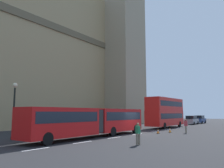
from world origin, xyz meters
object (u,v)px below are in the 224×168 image
street_lamp (14,106)px  articulated_bus (92,120)px  traffic_cone_west (158,131)px  pedestrian_by_kerb (186,125)px  pedestrian_near_cones (138,133)px  double_decker_bus (165,111)px  sedan_lead (192,120)px  sedan_trailing (200,119)px  traffic_cone_middle (170,130)px

street_lamp → articulated_bus: bearing=-37.0°
traffic_cone_west → pedestrian_by_kerb: 3.69m
pedestrian_near_cones → pedestrian_by_kerb: size_ratio=1.00×
double_decker_bus → sedan_lead: size_ratio=2.37×
sedan_trailing → traffic_cone_middle: 28.79m
articulated_bus → sedan_trailing: bearing=-0.3°
sedan_trailing → pedestrian_by_kerb: (-28.12, -5.91, -0.00)m
sedan_trailing → pedestrian_by_kerb: 28.73m
articulated_bus → pedestrian_near_cones: articulated_bus is taller
pedestrian_near_cones → sedan_trailing: bearing=8.9°
traffic_cone_middle → street_lamp: 18.44m
articulated_bus → pedestrian_near_cones: (-2.29, -6.59, -0.83)m
sedan_trailing → street_lamp: size_ratio=0.83×
double_decker_bus → street_lamp: street_lamp is taller
traffic_cone_middle → sedan_lead: bearing=10.3°
street_lamp → pedestrian_near_cones: street_lamp is taller
double_decker_bus → traffic_cone_west: 11.88m
articulated_bus → sedan_trailing: articulated_bus is taller
sedan_lead → traffic_cone_west: bearing=-172.0°
sedan_trailing → traffic_cone_middle: bearing=-172.0°
pedestrian_by_kerb → street_lamp: bearing=147.1°
articulated_bus → double_decker_bus: 18.83m
articulated_bus → pedestrian_by_kerb: 12.11m
sedan_lead → traffic_cone_middle: bearing=-169.7°
street_lamp → pedestrian_near_cones: size_ratio=3.12×
sedan_lead → street_lamp: (-38.32, 4.68, 2.14)m
sedan_lead → traffic_cone_west: size_ratio=7.59×
sedan_trailing → traffic_cone_middle: size_ratio=7.59×
sedan_trailing → street_lamp: street_lamp is taller
sedan_lead → pedestrian_by_kerb: sedan_lead is taller
double_decker_bus → pedestrian_near_cones: double_decker_bus is taller
sedan_lead → sedan_trailing: (6.19, -0.03, 0.00)m
pedestrian_by_kerb → articulated_bus: bearing=149.6°
pedestrian_near_cones → street_lamp: bearing=108.4°
street_lamp → double_decker_bus: bearing=-10.3°
street_lamp → pedestrian_by_kerb: 19.65m
traffic_cone_west → traffic_cone_middle: size_ratio=1.00×
sedan_lead → articulated_bus: bearing=179.7°
traffic_cone_west → street_lamp: 16.21m
sedan_lead → pedestrian_by_kerb: bearing=-164.8°
double_decker_bus → traffic_cone_middle: double_decker_bus is taller
sedan_lead → traffic_cone_west: sedan_lead is taller
double_decker_bus → sedan_lead: bearing=-0.8°
double_decker_bus → traffic_cone_middle: size_ratio=18.01×
articulated_bus → street_lamp: size_ratio=3.06×
traffic_cone_middle → street_lamp: (-16.01, 8.72, 2.77)m
traffic_cone_middle → pedestrian_by_kerb: pedestrian_by_kerb is taller
sedan_trailing → pedestrian_near_cones: (-40.82, -6.39, -0.00)m
traffic_cone_west → articulated_bus: bearing=154.9°
sedan_trailing → traffic_cone_middle: sedan_trailing is taller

